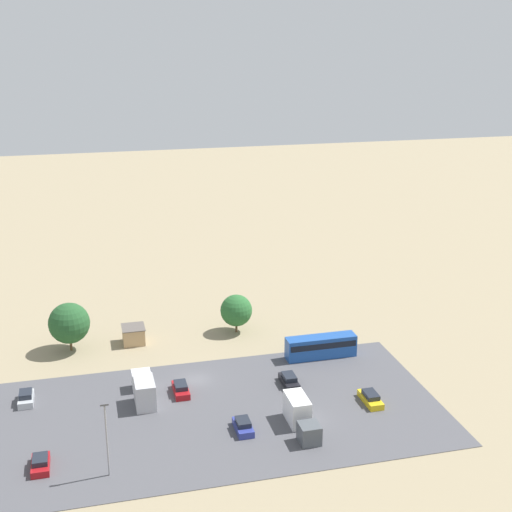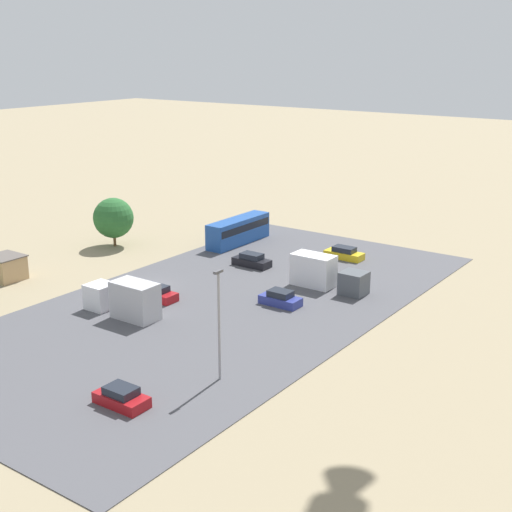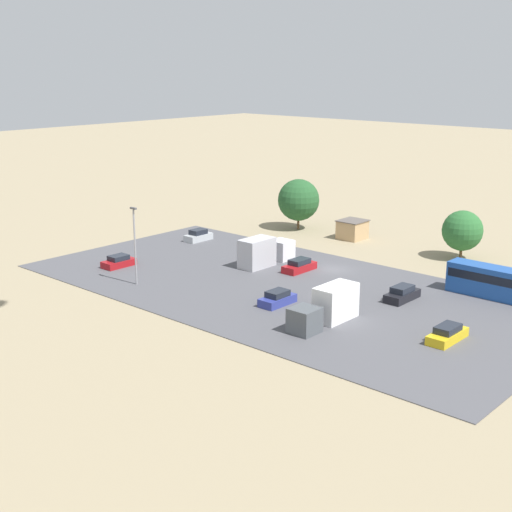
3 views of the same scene
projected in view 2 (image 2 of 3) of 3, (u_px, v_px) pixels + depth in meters
name	position (u px, v px, depth m)	size (l,w,h in m)	color
ground_plane	(151.00, 287.00, 76.51)	(400.00, 400.00, 0.00)	gray
parking_lot_surface	(221.00, 305.00, 71.14)	(60.01, 30.23, 0.08)	#4C4C51
shed_building	(6.00, 268.00, 78.58)	(3.54, 3.82, 2.72)	tan
bus	(238.00, 230.00, 92.57)	(10.60, 2.51, 3.30)	#1E4C9E
parked_car_0	(344.00, 254.00, 86.23)	(1.90, 4.74, 1.46)	gold
parked_car_2	(280.00, 299.00, 70.86)	(1.94, 4.15, 1.51)	navy
parked_car_3	(252.00, 261.00, 83.29)	(1.91, 4.56, 1.54)	black
parked_car_4	(156.00, 293.00, 72.41)	(1.93, 4.58, 1.50)	maroon
parked_car_5	(121.00, 397.00, 51.14)	(1.99, 4.10, 1.43)	maroon
parked_truck_0	(125.00, 299.00, 67.80)	(2.55, 8.19, 3.57)	silver
parked_truck_1	(325.00, 274.00, 75.55)	(2.44, 8.47, 3.44)	#4C5156
tree_near_shed	(113.00, 218.00, 90.96)	(5.15, 5.15, 6.30)	brown
light_pole_lot_centre	(219.00, 321.00, 53.92)	(0.90, 0.28, 8.85)	gray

